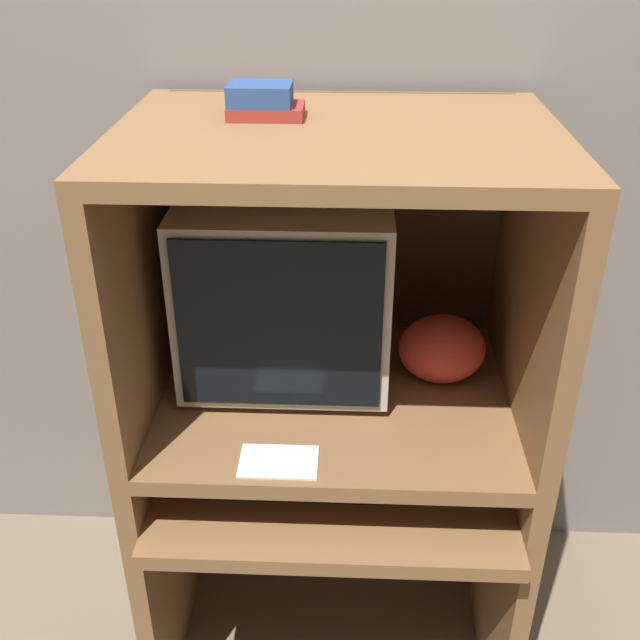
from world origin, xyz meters
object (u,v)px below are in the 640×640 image
object	(u,v)px
snack_bag	(442,349)
book_stack	(263,101)
keyboard	(278,474)
crt_monitor	(287,285)
mouse	(417,482)

from	to	relation	value
snack_bag	book_stack	xyz separation A→B (m)	(-0.39, 0.01, 0.55)
book_stack	keyboard	bearing A→B (deg)	-81.95
crt_monitor	book_stack	xyz separation A→B (m)	(-0.04, -0.01, 0.41)
crt_monitor	keyboard	distance (m)	0.42
keyboard	mouse	world-z (taller)	mouse
crt_monitor	snack_bag	distance (m)	0.38
crt_monitor	book_stack	distance (m)	0.41
mouse	book_stack	size ratio (longest dim) A/B	0.46
keyboard	mouse	distance (m)	0.30
crt_monitor	book_stack	bearing A→B (deg)	-161.89
mouse	book_stack	xyz separation A→B (m)	(-0.33, 0.22, 0.76)
keyboard	book_stack	size ratio (longest dim) A/B	3.20
mouse	book_stack	world-z (taller)	book_stack
crt_monitor	mouse	size ratio (longest dim) A/B	6.63
book_stack	mouse	bearing A→B (deg)	-33.76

